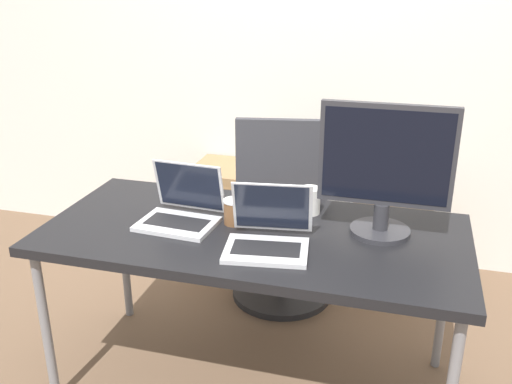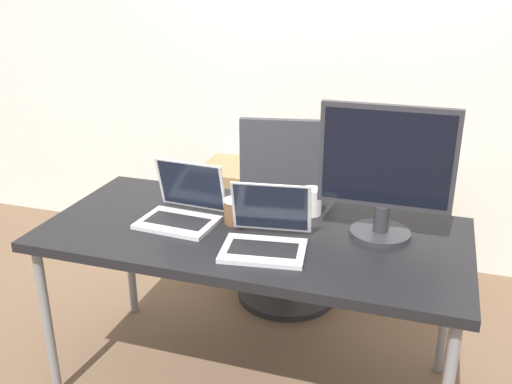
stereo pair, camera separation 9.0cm
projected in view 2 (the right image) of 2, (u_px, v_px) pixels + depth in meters
The scene contains 11 objects.
ground_plane at pixel (253, 381), 2.58m from camera, with size 14.00×14.00×0.00m, color brown.
wall_back at pixel (327, 49), 3.33m from camera, with size 10.00×0.05×2.60m.
desk at pixel (253, 241), 2.32m from camera, with size 1.70×0.80×0.75m.
office_chair at pixel (287, 234), 3.04m from camera, with size 0.56×0.60×1.09m.
cabinet_left at pixel (237, 211), 3.62m from camera, with size 0.43×0.43×0.60m.
cabinet_right at pixel (399, 232), 3.33m from camera, with size 0.43×0.43×0.60m.
laptop_left at pixel (182, 209), 2.37m from camera, with size 0.32×0.29×0.24m.
laptop_right at pixel (266, 236), 2.14m from camera, with size 0.34×0.33×0.23m.
monitor at pixel (385, 171), 2.16m from camera, with size 0.51×0.24×0.52m.
coffee_cup_white at pixel (311, 201), 2.43m from camera, with size 0.09×0.09×0.12m.
coffee_cup_brown at pixel (235, 211), 2.34m from camera, with size 0.09×0.09×0.11m.
Camera 2 is at (0.66, -1.98, 1.74)m, focal length 40.00 mm.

